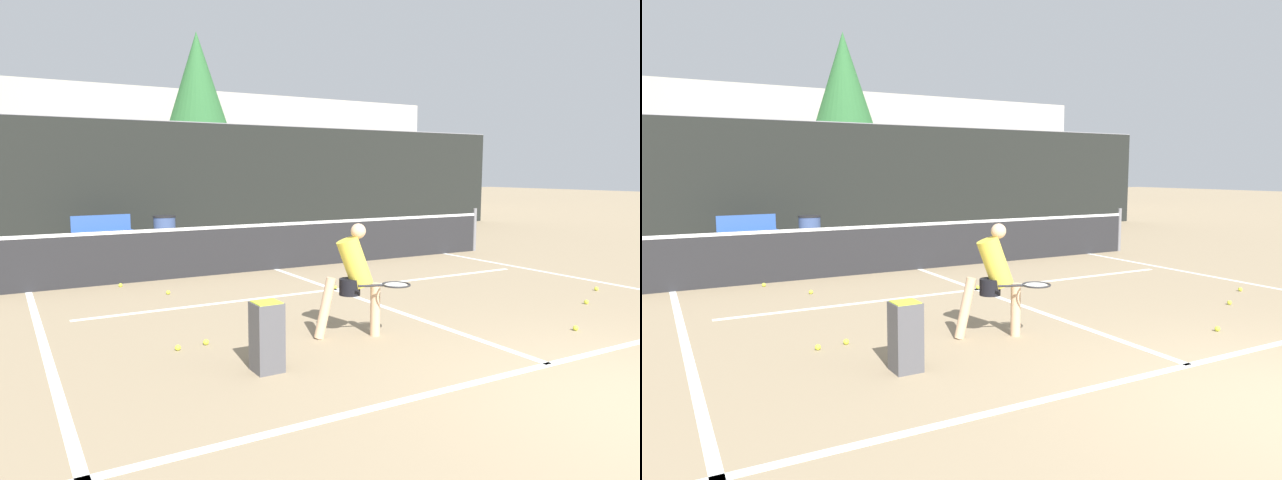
% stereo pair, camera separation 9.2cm
% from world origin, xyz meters
% --- Properties ---
extents(court_baseline_near, '(11.00, 0.10, 0.01)m').
position_xyz_m(court_baseline_near, '(0.00, 1.30, 0.00)').
color(court_baseline_near, white).
rests_on(court_baseline_near, ground).
extents(court_service_line, '(8.25, 0.10, 0.01)m').
position_xyz_m(court_service_line, '(0.00, 5.63, 0.00)').
color(court_service_line, white).
rests_on(court_service_line, ground).
extents(court_center_mark, '(0.10, 6.64, 0.01)m').
position_xyz_m(court_center_mark, '(0.00, 4.62, 0.00)').
color(court_center_mark, white).
rests_on(court_center_mark, ground).
extents(court_sideline_left, '(0.10, 7.64, 0.01)m').
position_xyz_m(court_sideline_left, '(-4.51, 4.62, 0.00)').
color(court_sideline_left, white).
rests_on(court_sideline_left, ground).
extents(court_sideline_right, '(0.10, 7.64, 0.01)m').
position_xyz_m(court_sideline_right, '(4.51, 4.62, 0.00)').
color(court_sideline_right, white).
rests_on(court_sideline_right, ground).
extents(net, '(11.09, 0.09, 1.07)m').
position_xyz_m(net, '(0.00, 7.94, 0.51)').
color(net, slate).
rests_on(net, ground).
extents(fence_back, '(24.00, 0.06, 3.44)m').
position_xyz_m(fence_back, '(0.00, 14.17, 1.71)').
color(fence_back, black).
rests_on(fence_back, ground).
extents(player_practicing, '(1.06, 0.78, 1.38)m').
position_xyz_m(player_practicing, '(-1.22, 3.14, 0.75)').
color(player_practicing, '#DBAD84').
rests_on(player_practicing, ground).
extents(tennis_ball_scattered_0, '(0.07, 0.07, 0.07)m').
position_xyz_m(tennis_ball_scattered_0, '(1.35, 1.99, 0.03)').
color(tennis_ball_scattered_0, '#D1E033').
rests_on(tennis_ball_scattered_0, ground).
extents(tennis_ball_scattered_1, '(0.07, 0.07, 0.07)m').
position_xyz_m(tennis_ball_scattered_1, '(3.78, 3.38, 0.03)').
color(tennis_ball_scattered_1, '#D1E033').
rests_on(tennis_ball_scattered_1, ground).
extents(tennis_ball_scattered_2, '(0.07, 0.07, 0.07)m').
position_xyz_m(tennis_ball_scattered_2, '(-2.88, 3.71, 0.03)').
color(tennis_ball_scattered_2, '#D1E033').
rests_on(tennis_ball_scattered_2, ground).
extents(tennis_ball_scattered_3, '(0.07, 0.07, 0.07)m').
position_xyz_m(tennis_ball_scattered_3, '(-3.10, 7.64, 0.03)').
color(tennis_ball_scattered_3, '#D1E033').
rests_on(tennis_ball_scattered_3, ground).
extents(tennis_ball_scattered_4, '(0.07, 0.07, 0.07)m').
position_xyz_m(tennis_ball_scattered_4, '(0.03, 5.64, 0.03)').
color(tennis_ball_scattered_4, '#D1E033').
rests_on(tennis_ball_scattered_4, ground).
extents(tennis_ball_scattered_5, '(0.07, 0.07, 0.07)m').
position_xyz_m(tennis_ball_scattered_5, '(-2.54, 6.64, 0.03)').
color(tennis_ball_scattered_5, '#D1E033').
rests_on(tennis_ball_scattered_5, ground).
extents(tennis_ball_scattered_7, '(0.07, 0.07, 0.07)m').
position_xyz_m(tennis_ball_scattered_7, '(-3.22, 3.67, 0.03)').
color(tennis_ball_scattered_7, '#D1E033').
rests_on(tennis_ball_scattered_7, ground).
extents(tennis_ball_scattered_8, '(0.07, 0.07, 0.07)m').
position_xyz_m(tennis_ball_scattered_8, '(2.76, 2.84, 0.03)').
color(tennis_ball_scattered_8, '#D1E033').
rests_on(tennis_ball_scattered_8, ground).
extents(ball_hopper, '(0.28, 0.28, 0.71)m').
position_xyz_m(ball_hopper, '(-2.62, 2.58, 0.37)').
color(ball_hopper, '#4C4C51').
rests_on(ball_hopper, ground).
extents(courtside_bench, '(1.52, 0.50, 0.86)m').
position_xyz_m(courtside_bench, '(-2.53, 13.03, 0.46)').
color(courtside_bench, '#2D519E').
rests_on(courtside_bench, ground).
extents(trash_bin, '(0.59, 0.59, 0.81)m').
position_xyz_m(trash_bin, '(-1.00, 12.78, 0.41)').
color(trash_bin, '#384C7F').
rests_on(trash_bin, ground).
extents(parked_car, '(1.83, 4.49, 1.51)m').
position_xyz_m(parked_car, '(4.91, 16.78, 0.64)').
color(parked_car, silver).
rests_on(parked_car, ground).
extents(tree_west, '(3.11, 3.11, 3.63)m').
position_xyz_m(tree_west, '(-3.52, 20.42, 3.13)').
color(tree_west, brown).
rests_on(tree_west, ground).
extents(tree_mid, '(2.98, 2.98, 7.94)m').
position_xyz_m(tree_mid, '(3.00, 22.12, 5.60)').
color(tree_mid, brown).
rests_on(tree_mid, ground).
extents(building_far, '(36.00, 2.40, 5.99)m').
position_xyz_m(building_far, '(0.00, 26.81, 3.00)').
color(building_far, '#B2ADA3').
rests_on(building_far, ground).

